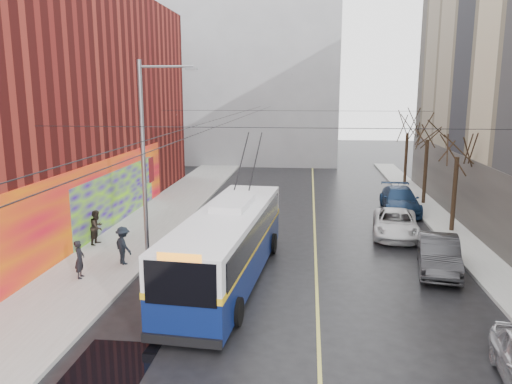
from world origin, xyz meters
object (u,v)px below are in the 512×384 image
(tree_near, at_px, (458,143))
(parked_car_d, at_px, (400,200))
(pedestrian_a, at_px, (80,259))
(pedestrian_c, at_px, (123,245))
(trolleybus, at_px, (228,244))
(following_car, at_px, (253,208))
(streetlight_pole, at_px, (147,155))
(pedestrian_b, at_px, (97,227))
(parked_car_c, at_px, (396,223))
(tree_mid, at_px, (428,128))
(parked_car_b, at_px, (439,254))
(tree_far, at_px, (408,123))

(tree_near, distance_m, parked_car_d, 6.62)
(parked_car_d, xyz_separation_m, pedestrian_a, (-15.13, -13.75, 0.16))
(pedestrian_c, bearing_deg, tree_near, -115.49)
(parked_car_d, bearing_deg, tree_near, -65.49)
(trolleybus, distance_m, following_car, 10.26)
(streetlight_pole, height_order, pedestrian_b, streetlight_pole)
(parked_car_c, xyz_separation_m, pedestrian_c, (-12.77, -6.24, 0.30))
(tree_near, height_order, parked_car_d, tree_near)
(tree_near, distance_m, pedestrian_c, 17.97)
(tree_mid, bearing_deg, pedestrian_a, -136.90)
(streetlight_pole, distance_m, parked_car_b, 13.51)
(streetlight_pole, bearing_deg, trolleybus, -29.95)
(pedestrian_b, bearing_deg, tree_mid, -51.75)
(tree_near, bearing_deg, streetlight_pole, -158.38)
(trolleybus, bearing_deg, pedestrian_b, 156.86)
(tree_far, bearing_deg, trolleybus, -116.49)
(streetlight_pole, distance_m, pedestrian_b, 5.21)
(tree_mid, relative_size, pedestrian_c, 3.94)
(tree_mid, bearing_deg, tree_far, 90.00)
(tree_mid, height_order, pedestrian_c, tree_mid)
(streetlight_pole, height_order, tree_far, streetlight_pole)
(parked_car_d, relative_size, pedestrian_c, 3.18)
(parked_car_b, height_order, pedestrian_b, pedestrian_b)
(pedestrian_b, bearing_deg, tree_near, -70.04)
(pedestrian_a, xyz_separation_m, pedestrian_b, (-1.22, 4.52, 0.08))
(tree_far, relative_size, following_car, 1.65)
(streetlight_pole, xyz_separation_m, tree_mid, (15.14, 13.00, 0.41))
(trolleybus, xyz_separation_m, parked_car_c, (7.92, 7.33, -0.87))
(streetlight_pole, distance_m, tree_mid, 19.96)
(tree_mid, height_order, pedestrian_b, tree_mid)
(tree_near, relative_size, parked_car_c, 1.28)
(tree_far, bearing_deg, pedestrian_c, -126.95)
(streetlight_pole, relative_size, parked_car_c, 1.80)
(parked_car_b, height_order, pedestrian_c, pedestrian_c)
(parked_car_b, relative_size, parked_car_d, 0.86)
(streetlight_pole, bearing_deg, parked_car_b, -1.32)
(tree_far, height_order, parked_car_d, tree_far)
(tree_far, height_order, pedestrian_b, tree_far)
(tree_near, relative_size, tree_mid, 0.96)
(pedestrian_b, relative_size, pedestrian_c, 1.02)
(tree_far, bearing_deg, parked_car_c, -102.06)
(pedestrian_a, bearing_deg, streetlight_pole, -43.47)
(pedestrian_b, distance_m, pedestrian_c, 3.61)
(tree_mid, relative_size, pedestrian_a, 4.24)
(parked_car_b, height_order, parked_car_c, parked_car_b)
(streetlight_pole, distance_m, pedestrian_a, 5.33)
(pedestrian_c, bearing_deg, parked_car_c, -113.77)
(streetlight_pole, distance_m, pedestrian_c, 4.12)
(tree_near, relative_size, tree_far, 0.97)
(pedestrian_c, bearing_deg, parked_car_d, -99.30)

